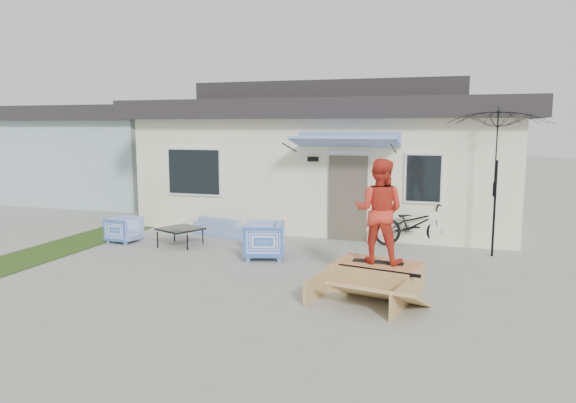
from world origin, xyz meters
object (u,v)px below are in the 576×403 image
(armchair_left, at_px, (124,228))
(patio_umbrella, at_px, (496,176))
(skate_ramp, at_px, (377,277))
(loveseat, at_px, (224,223))
(coffee_table, at_px, (181,237))
(bicycle, at_px, (414,219))
(armchair_right, at_px, (264,238))
(skater, at_px, (379,209))
(skateboard, at_px, (378,261))

(armchair_left, bearing_deg, patio_umbrella, -75.25)
(armchair_left, height_order, skate_ramp, armchair_left)
(loveseat, xyz_separation_m, patio_umbrella, (6.51, -0.28, 1.43))
(coffee_table, bearing_deg, patio_umbrella, 9.44)
(coffee_table, xyz_separation_m, patio_umbrella, (6.99, 1.16, 1.54))
(bicycle, relative_size, skate_ramp, 1.04)
(armchair_right, xyz_separation_m, skate_ramp, (2.64, -1.50, -0.20))
(armchair_left, relative_size, skater, 0.39)
(armchair_right, height_order, skate_ramp, armchair_right)
(armchair_right, relative_size, patio_umbrella, 0.32)
(loveseat, distance_m, armchair_left, 2.50)
(coffee_table, height_order, bicycle, bicycle)
(patio_umbrella, relative_size, skater, 1.50)
(coffee_table, bearing_deg, skate_ramp, -22.42)
(coffee_table, xyz_separation_m, skate_ramp, (4.94, -2.04, 0.02))
(bicycle, bearing_deg, loveseat, 71.93)
(skate_ramp, height_order, skater, skater)
(loveseat, relative_size, patio_umbrella, 0.61)
(loveseat, bearing_deg, coffee_table, 88.13)
(coffee_table, height_order, skateboard, skateboard)
(skateboard, bearing_deg, skater, 92.32)
(bicycle, bearing_deg, armchair_right, 106.05)
(loveseat, relative_size, armchair_right, 1.90)
(armchair_left, height_order, armchair_right, armchair_right)
(bicycle, bearing_deg, coffee_table, 86.68)
(armchair_right, relative_size, coffee_table, 1.00)
(armchair_left, bearing_deg, loveseat, -45.87)
(bicycle, distance_m, patio_umbrella, 2.16)
(skateboard, bearing_deg, patio_umbrella, 59.41)
(armchair_left, relative_size, skate_ramp, 0.37)
(armchair_right, bearing_deg, skateboard, 44.91)
(armchair_left, distance_m, bicycle, 7.00)
(skater, bearing_deg, armchair_right, -23.25)
(armchair_left, distance_m, skate_ramp, 6.73)
(skateboard, distance_m, skater, 0.92)
(bicycle, distance_m, skate_ramp, 3.83)
(skateboard, bearing_deg, loveseat, 144.74)
(bicycle, relative_size, skateboard, 2.20)
(armchair_left, height_order, coffee_table, armchair_left)
(armchair_left, xyz_separation_m, bicycle, (6.75, 1.84, 0.27))
(skate_ramp, bearing_deg, armchair_left, 174.34)
(loveseat, height_order, skater, skater)
(loveseat, height_order, patio_umbrella, patio_umbrella)
(armchair_right, distance_m, skate_ramp, 3.04)
(armchair_right, height_order, skateboard, armchair_right)
(patio_umbrella, bearing_deg, armchair_right, -160.08)
(skate_ramp, bearing_deg, armchair_right, 161.63)
(loveseat, xyz_separation_m, armchair_right, (1.82, -1.98, 0.11))
(loveseat, distance_m, skate_ramp, 5.66)
(armchair_left, height_order, skater, skater)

